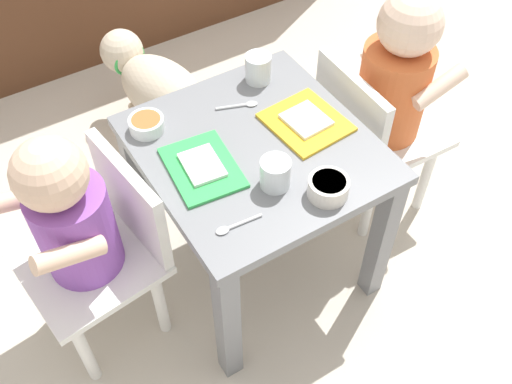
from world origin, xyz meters
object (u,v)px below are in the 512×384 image
dining_table (256,173)px  water_cup_right (258,70)px  food_tray_left (202,167)px  seated_child_right (391,87)px  spoon_by_right_tray (241,105)px  water_cup_left (275,175)px  seated_child_left (79,223)px  cereal_bowl_left_side (147,124)px  spoon_by_left_tray (234,226)px  veggie_bowl_far (328,187)px  food_tray_right (306,121)px  dog (156,85)px

dining_table → water_cup_right: water_cup_right is taller
dining_table → food_tray_left: (-0.13, 0.00, 0.10)m
seated_child_right → spoon_by_right_tray: (-0.37, 0.11, 0.03)m
dining_table → water_cup_left: bearing=-102.6°
seated_child_left → cereal_bowl_left_side: seated_child_left is taller
seated_child_right → spoon_by_left_tray: bearing=-161.4°
seated_child_right → veggie_bowl_far: bearing=-148.7°
seated_child_left → seated_child_right: (0.81, -0.02, 0.02)m
food_tray_right → water_cup_right: size_ratio=2.68×
dog → spoon_by_right_tray: size_ratio=4.69×
veggie_bowl_far → seated_child_right: bearing=31.3°
seated_child_left → dining_table: bearing=-5.2°
dining_table → seated_child_left: seated_child_left is taller
dining_table → water_cup_right: bearing=56.9°
dog → spoon_by_right_tray: bearing=-86.2°
water_cup_right → cereal_bowl_left_side: 0.30m
cereal_bowl_left_side → spoon_by_left_tray: cereal_bowl_left_side is taller
cereal_bowl_left_side → seated_child_right: bearing=-14.4°
spoon_by_left_tray → spoon_by_right_tray: bearing=57.0°
seated_child_right → dog: (-0.40, 0.57, -0.22)m
food_tray_left → cereal_bowl_left_side: size_ratio=2.45×
dog → food_tray_right: food_tray_right is taller
food_tray_right → water_cup_left: bearing=-143.5°
food_tray_right → water_cup_right: (-0.01, 0.19, 0.02)m
dog → spoon_by_right_tray: (0.03, -0.46, 0.25)m
cereal_bowl_left_side → spoon_by_left_tray: size_ratio=0.80×
water_cup_right → veggie_bowl_far: size_ratio=0.83×
seated_child_right → food_tray_left: (-0.54, -0.02, 0.03)m
spoon_by_left_tray → dog: bearing=78.0°
dining_table → spoon_by_left_tray: spoon_by_left_tray is taller
seated_child_left → spoon_by_right_tray: (0.44, 0.09, 0.05)m
seated_child_left → spoon_by_left_tray: bearing=-39.4°
water_cup_left → cereal_bowl_left_side: bearing=118.2°
seated_child_left → spoon_by_right_tray: bearing=11.6°
veggie_bowl_far → dining_table: bearing=104.2°
dining_table → spoon_by_right_tray: spoon_by_right_tray is taller
spoon_by_left_tray → water_cup_left: bearing=21.8°
food_tray_left → water_cup_right: size_ratio=2.82×
food_tray_right → food_tray_left: bearing=180.0°
food_tray_left → food_tray_right: same height
water_cup_right → dog: bearing=106.1°
dining_table → seated_child_left: (-0.40, 0.04, 0.05)m
dining_table → seated_child_right: (0.40, 0.02, 0.06)m
food_tray_left → food_tray_right: 0.27m
food_tray_right → water_cup_right: 0.19m
spoon_by_left_tray → cereal_bowl_left_side: bearing=94.4°
veggie_bowl_far → spoon_by_right_tray: 0.32m
dining_table → dog: (0.01, 0.59, -0.16)m
seated_child_right → spoon_by_right_tray: bearing=163.6°
dog → cereal_bowl_left_side: 0.53m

